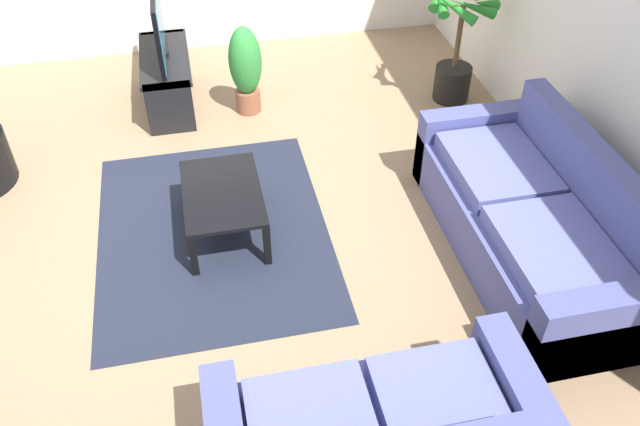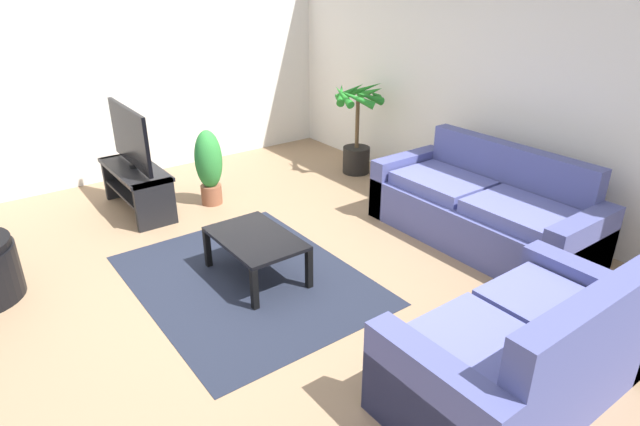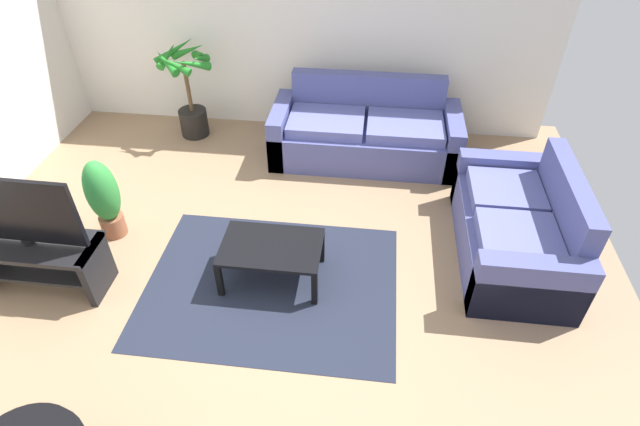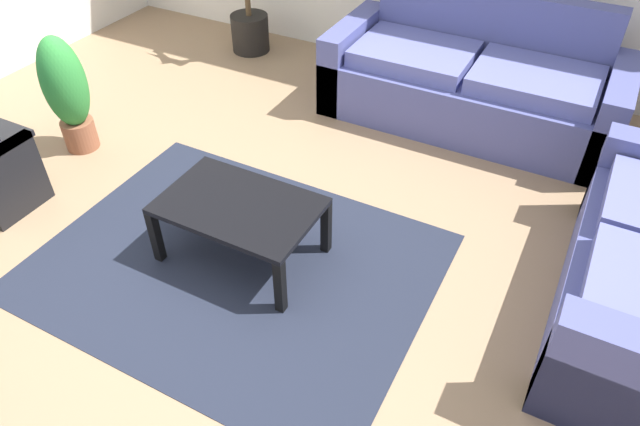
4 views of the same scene
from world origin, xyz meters
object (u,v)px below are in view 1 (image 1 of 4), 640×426
at_px(tv_stand, 167,73).
at_px(potted_plant_small, 246,68).
at_px(couch_main, 531,222).
at_px(tv, 158,21).
at_px(potted_palm, 458,45).
at_px(coffee_table, 222,197).

bearing_deg(tv_stand, potted_plant_small, 67.76).
relative_size(couch_main, tv, 1.98).
height_order(couch_main, tv, tv).
bearing_deg(tv, potted_palm, 79.69).
bearing_deg(potted_palm, couch_main, -7.08).
bearing_deg(tv, tv_stand, -90.83).
relative_size(coffee_table, potted_palm, 0.75).
distance_m(coffee_table, potted_palm, 2.79).
distance_m(tv_stand, potted_plant_small, 0.79).
xyz_separation_m(couch_main, tv, (-2.66, -2.40, 0.53)).
height_order(coffee_table, potted_palm, potted_palm).
distance_m(tv, potted_plant_small, 0.86).
xyz_separation_m(tv, potted_palm, (0.49, 2.67, -0.27)).
relative_size(couch_main, potted_palm, 1.85).
distance_m(coffee_table, potted_plant_small, 1.72).
height_order(tv_stand, tv, tv).
height_order(coffee_table, potted_plant_small, potted_plant_small).
bearing_deg(tv_stand, coffee_table, 9.41).
distance_m(couch_main, potted_plant_small, 2.91).
bearing_deg(couch_main, potted_plant_small, -144.48).
height_order(couch_main, tv_stand, couch_main).
bearing_deg(coffee_table, tv_stand, -170.59).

